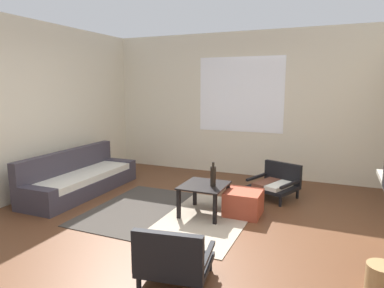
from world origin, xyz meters
name	(u,v)px	position (x,y,z in m)	size (l,w,h in m)	color
ground_plane	(170,234)	(0.00, 0.00, 0.00)	(7.80, 7.80, 0.00)	#56331E
far_wall_with_window	(241,105)	(0.00, 3.06, 1.35)	(5.60, 0.13, 2.70)	beige
side_wall_left	(17,110)	(-2.66, 0.30, 1.35)	(0.12, 6.60, 2.70)	beige
area_rug	(169,213)	(-0.31, 0.58, 0.01)	(2.11, 1.85, 0.01)	#38332D
couch	(80,179)	(-2.05, 0.85, 0.22)	(0.71, 2.11, 0.68)	#38333D
coffee_table	(204,190)	(0.14, 0.75, 0.34)	(0.58, 0.62, 0.41)	black
armchair_by_window	(276,182)	(0.90, 1.86, 0.24)	(0.80, 0.78, 0.52)	black
armchair_striped_foreground	(173,259)	(0.49, -0.89, 0.24)	(0.68, 0.63, 0.55)	black
ottoman_orange	(243,203)	(0.63, 0.94, 0.16)	(0.47, 0.47, 0.33)	#993D28
glass_bottle	(213,176)	(0.27, 0.73, 0.55)	(0.07, 0.07, 0.32)	black
wicker_basket	(382,279)	(2.13, -0.32, 0.12)	(0.25, 0.25, 0.25)	#9E7A4C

